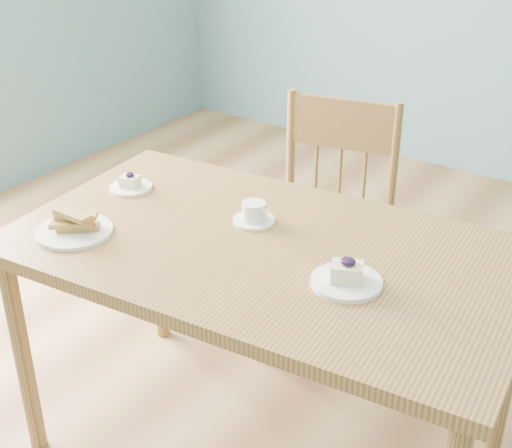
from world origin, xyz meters
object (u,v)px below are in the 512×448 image
Objects in this scene: dining_table at (265,268)px; cheesecake_plate_near at (347,278)px; dining_chair at (326,230)px; coffee_cup at (254,214)px; biscotti_plate at (74,227)px; cheesecake_plate_far at (130,185)px.

dining_table is 8.28× the size of cheesecake_plate_near.
dining_chair is 7.67× the size of coffee_cup.
biscotti_plate is at bearing -125.97° from coffee_cup.
cheesecake_plate_far is 0.63× the size of biscotti_plate.
cheesecake_plate_far is (-0.41, -0.58, 0.29)m from dining_chair.
dining_chair is 5.28× the size of cheesecake_plate_near.
coffee_cup is (0.46, 0.04, 0.01)m from cheesecake_plate_far.
cheesecake_plate_far is (-0.84, 0.10, -0.00)m from cheesecake_plate_near.
biscotti_plate is (-0.48, -0.26, 0.10)m from dining_table.
cheesecake_plate_far is 0.46m from coffee_cup.
cheesecake_plate_near is 1.45× the size of coffee_cup.
cheesecake_plate_near is at bearing -6.87° from cheesecake_plate_far.
cheesecake_plate_far is at bearing -163.52° from coffee_cup.
dining_chair is at bearing 69.55° from biscotti_plate.
cheesecake_plate_far is at bearing -138.10° from dining_chair.
coffee_cup is 0.57× the size of biscotti_plate.
dining_chair is (-0.15, 0.63, -0.20)m from dining_table.
dining_table is at bearing 170.04° from cheesecake_plate_near.
dining_table is at bearing -88.92° from dining_chair.
cheesecake_plate_near reaches higher than dining_table.
dining_chair reaches higher than dining_table.
cheesecake_plate_near is 0.41m from coffee_cup.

